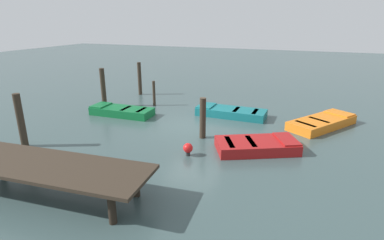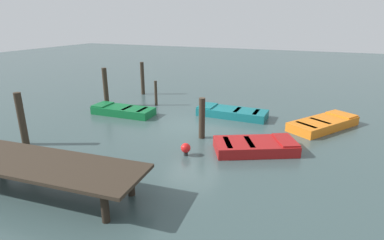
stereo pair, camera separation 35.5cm
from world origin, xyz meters
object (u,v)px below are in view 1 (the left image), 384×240
Objects in this scene: rowboat_red at (257,145)px; mooring_piling_mid_right at (21,121)px; mooring_piling_mid_left at (103,88)px; mooring_piling_center at (203,118)px; rowboat_teal at (231,112)px; mooring_piling_near_left at (140,79)px; rowboat_orange at (322,122)px; dock_segment at (45,167)px; mooring_piling_far_right at (154,93)px; rowboat_green at (121,111)px; marker_buoy at (188,148)px.

mooring_piling_mid_right reaches higher than rowboat_red.
mooring_piling_mid_right is 6.08m from mooring_piling_mid_left.
mooring_piling_center is (2.39, -0.51, 0.65)m from rowboat_red.
mooring_piling_mid_left is at bearing -83.51° from mooring_piling_mid_right.
rowboat_red is 1.93× the size of mooring_piling_center.
rowboat_teal is 1.66× the size of mooring_piling_near_left.
rowboat_orange is at bearing -176.31° from mooring_piling_mid_left.
mooring_piling_mid_left is (4.28, -8.37, 0.25)m from dock_segment.
mooring_piling_center is 1.21× the size of mooring_piling_far_right.
rowboat_teal is 7.32m from mooring_piling_near_left.
dock_segment is 4.28m from mooring_piling_mid_right.
dock_segment is 11.75m from rowboat_orange.
rowboat_orange is (-9.77, -1.86, -0.00)m from rowboat_green.
mooring_piling_center is at bearing 159.36° from mooring_piling_mid_left.
mooring_piling_far_right reaches higher than rowboat_red.
rowboat_orange is 12.93m from mooring_piling_mid_right.
marker_buoy reaches higher than rowboat_red.
mooring_piling_center is at bearing 159.26° from rowboat_orange.
dock_segment is at bearing 65.32° from mooring_piling_center.
mooring_piling_far_right is at bearing -104.85° from mooring_piling_mid_right.
rowboat_green is (7.42, -2.00, -0.00)m from rowboat_red.
marker_buoy is (-4.42, 5.68, -0.43)m from mooring_piling_far_right.
mooring_piling_mid_left reaches higher than mooring_piling_center.
rowboat_orange is 2.15× the size of mooring_piling_center.
rowboat_red is 1.57× the size of mooring_piling_near_left.
mooring_piling_mid_right reaches higher than rowboat_orange.
marker_buoy is (0.23, 5.28, 0.07)m from rowboat_teal.
mooring_piling_mid_left is at bearing -20.64° from mooring_piling_center.
rowboat_green is (2.39, -7.26, -0.63)m from dock_segment.
rowboat_green and rowboat_teal have the same top height.
dock_segment reaches higher than marker_buoy.
marker_buoy is at bearing 127.91° from mooring_piling_far_right.
mooring_piling_center reaches higher than mooring_piling_far_right.
rowboat_red is 6.97× the size of marker_buoy.
mooring_piling_near_left is (1.46, -4.39, 0.85)m from rowboat_green.
mooring_piling_center is (4.73, 3.36, 0.65)m from rowboat_orange.
mooring_piling_center is 0.81× the size of mooring_piling_mid_right.
rowboat_teal is at bearing -95.56° from mooring_piling_center.
marker_buoy reaches higher than rowboat_teal.
dock_segment is at bearing -160.45° from rowboat_red.
rowboat_green is 1.55× the size of mooring_piling_mid_right.
rowboat_red is at bearing 161.51° from mooring_piling_mid_left.
mooring_piling_far_right is at bearing 136.02° from mooring_piling_near_left.
mooring_piling_center reaches higher than rowboat_orange.
rowboat_red is (-5.03, -5.25, -0.63)m from dock_segment.
marker_buoy reaches higher than rowboat_green.
marker_buoy is (-5.13, 3.38, 0.07)m from rowboat_green.
dock_segment is 4.78m from marker_buoy.
rowboat_orange is at bearing 177.27° from mooring_piling_far_right.
mooring_piling_near_left is at bearing -88.43° from mooring_piling_mid_right.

